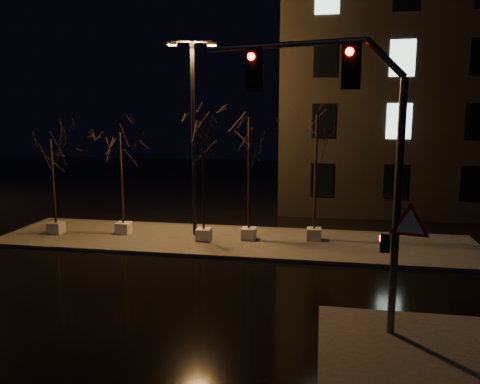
# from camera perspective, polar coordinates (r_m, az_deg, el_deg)

# --- Properties ---
(ground) EXTENTS (90.00, 90.00, 0.00)m
(ground) POSITION_cam_1_polar(r_m,az_deg,el_deg) (16.25, -4.93, -11.80)
(ground) COLOR black
(ground) RESTS_ON ground
(median) EXTENTS (22.00, 5.00, 0.15)m
(median) POSITION_cam_1_polar(r_m,az_deg,el_deg) (21.78, -0.86, -5.98)
(median) COLOR #3F3C38
(median) RESTS_ON ground
(sidewalk_corner) EXTENTS (7.00, 5.00, 0.15)m
(sidewalk_corner) POSITION_cam_1_polar(r_m,az_deg,el_deg) (13.04, 25.90, -18.02)
(sidewalk_corner) COLOR #3F3C38
(sidewalk_corner) RESTS_ON ground
(tree_0) EXTENTS (1.80, 1.80, 4.69)m
(tree_0) POSITION_cam_1_polar(r_m,az_deg,el_deg) (23.92, -21.98, 3.58)
(tree_0) COLOR silver
(tree_0) RESTS_ON median
(tree_1) EXTENTS (1.80, 1.80, 5.01)m
(tree_1) POSITION_cam_1_polar(r_m,az_deg,el_deg) (22.86, -14.37, 4.34)
(tree_1) COLOR silver
(tree_1) RESTS_ON median
(tree_2) EXTENTS (1.80, 1.80, 5.51)m
(tree_2) POSITION_cam_1_polar(r_m,az_deg,el_deg) (20.96, -4.58, 5.21)
(tree_2) COLOR silver
(tree_2) RESTS_ON median
(tree_3) EXTENTS (1.80, 1.80, 5.75)m
(tree_3) POSITION_cam_1_polar(r_m,az_deg,el_deg) (21.01, 1.12, 5.73)
(tree_3) COLOR silver
(tree_3) RESTS_ON median
(tree_4) EXTENTS (1.80, 1.80, 5.87)m
(tree_4) POSITION_cam_1_polar(r_m,az_deg,el_deg) (21.21, 9.30, 5.90)
(tree_4) COLOR silver
(tree_4) RESTS_ON median
(traffic_signal_mast) EXTENTS (6.09, 1.59, 7.63)m
(traffic_signal_mast) POSITION_cam_1_polar(r_m,az_deg,el_deg) (12.52, 13.33, 5.91)
(traffic_signal_mast) COLOR #505257
(traffic_signal_mast) RESTS_ON sidewalk_corner
(streetlight_main) EXTENTS (2.23, 0.84, 9.01)m
(streetlight_main) POSITION_cam_1_polar(r_m,az_deg,el_deg) (22.02, -5.72, 8.05)
(streetlight_main) COLOR black
(streetlight_main) RESTS_ON median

